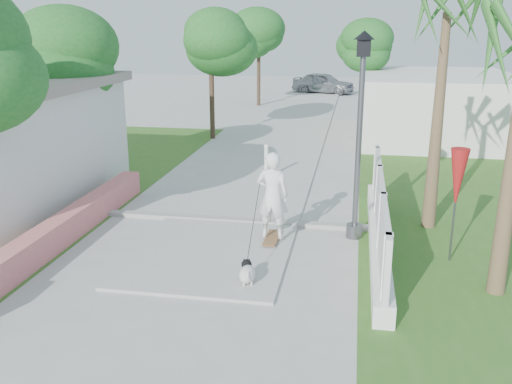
% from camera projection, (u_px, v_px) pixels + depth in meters
% --- Properties ---
extents(ground, '(90.00, 90.00, 0.00)m').
position_uv_depth(ground, '(140.00, 363.00, 7.98)').
color(ground, '#B7B7B2').
rests_on(ground, ground).
extents(path_strip, '(3.20, 36.00, 0.06)m').
position_uv_depth(path_strip, '(295.00, 124.00, 26.85)').
color(path_strip, '#B7B7B2').
rests_on(path_strip, ground).
extents(curb, '(6.50, 0.25, 0.10)m').
position_uv_depth(curb, '(232.00, 220.00, 13.63)').
color(curb, '#999993').
rests_on(curb, ground).
extents(grass_left, '(8.00, 20.00, 0.01)m').
position_uv_depth(grass_left, '(13.00, 186.00, 16.71)').
color(grass_left, '#34651F').
rests_on(grass_left, ground).
extents(pink_wall, '(0.45, 8.20, 0.80)m').
position_uv_depth(pink_wall, '(51.00, 238.00, 11.80)').
color(pink_wall, '#E37874').
rests_on(pink_wall, ground).
extents(lattice_fence, '(0.35, 7.00, 1.50)m').
position_uv_depth(lattice_fence, '(379.00, 223.00, 11.98)').
color(lattice_fence, white).
rests_on(lattice_fence, ground).
extents(building_right, '(6.00, 8.00, 2.60)m').
position_uv_depth(building_right, '(435.00, 105.00, 23.60)').
color(building_right, silver).
rests_on(building_right, ground).
extents(street_lamp, '(0.44, 0.44, 4.44)m').
position_uv_depth(street_lamp, '(360.00, 130.00, 12.00)').
color(street_lamp, '#59595E').
rests_on(street_lamp, ground).
extents(bollard, '(0.14, 0.14, 1.09)m').
position_uv_depth(bollard, '(266.00, 161.00, 17.22)').
color(bollard, white).
rests_on(bollard, ground).
extents(patio_umbrella, '(0.36, 0.36, 2.30)m').
position_uv_depth(patio_umbrella, '(458.00, 180.00, 10.95)').
color(patio_umbrella, '#59595E').
rests_on(patio_umbrella, ground).
extents(tree_left_mid, '(3.20, 3.20, 4.85)m').
position_uv_depth(tree_left_mid, '(58.00, 63.00, 15.91)').
color(tree_left_mid, '#4C3826').
rests_on(tree_left_mid, ground).
extents(tree_path_left, '(3.40, 3.40, 5.23)m').
position_uv_depth(tree_path_left, '(211.00, 43.00, 22.48)').
color(tree_path_left, '#4C3826').
rests_on(tree_path_left, ground).
extents(tree_path_right, '(3.00, 3.00, 4.79)m').
position_uv_depth(tree_path_right, '(369.00, 48.00, 25.31)').
color(tree_path_right, '#4C3826').
rests_on(tree_path_right, ground).
extents(tree_path_far, '(3.20, 3.20, 5.17)m').
position_uv_depth(tree_path_far, '(259.00, 37.00, 31.88)').
color(tree_path_far, '#4C3826').
rests_on(tree_path_far, ground).
extents(palm_far, '(1.80, 1.80, 5.30)m').
position_uv_depth(palm_far, '(446.00, 28.00, 12.07)').
color(palm_far, brown).
rests_on(palm_far, ground).
extents(skateboarder, '(0.71, 2.47, 2.01)m').
position_uv_depth(skateboarder, '(267.00, 204.00, 11.82)').
color(skateboarder, brown).
rests_on(skateboarder, ground).
extents(dog, '(0.40, 0.64, 0.45)m').
position_uv_depth(dog, '(247.00, 273.00, 10.31)').
color(dog, silver).
rests_on(dog, ground).
extents(parked_car, '(4.44, 2.71, 1.41)m').
position_uv_depth(parked_car, '(323.00, 83.00, 38.38)').
color(parked_car, '#A3A5AB').
rests_on(parked_car, ground).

